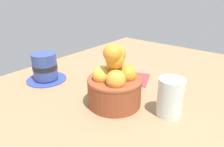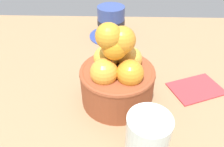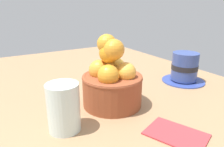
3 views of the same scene
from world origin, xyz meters
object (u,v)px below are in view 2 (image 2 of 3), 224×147
(terracotta_bowl, at_px, (120,76))
(coffee_cup, at_px, (113,23))
(folded_napkin, at_px, (198,88))
(water_glass, at_px, (150,141))

(terracotta_bowl, relative_size, coffee_cup, 1.30)
(coffee_cup, distance_m, folded_napkin, 0.30)
(water_glass, distance_m, folded_napkin, 0.21)
(terracotta_bowl, relative_size, folded_napkin, 1.57)
(coffee_cup, relative_size, water_glass, 1.38)
(terracotta_bowl, bearing_deg, folded_napkin, -167.95)
(coffee_cup, xyz_separation_m, folded_napkin, (-0.19, 0.23, -0.04))
(coffee_cup, height_order, water_glass, water_glass)
(terracotta_bowl, xyz_separation_m, water_glass, (-0.04, 0.13, -0.01))
(water_glass, xyz_separation_m, folded_napkin, (-0.12, -0.17, -0.04))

